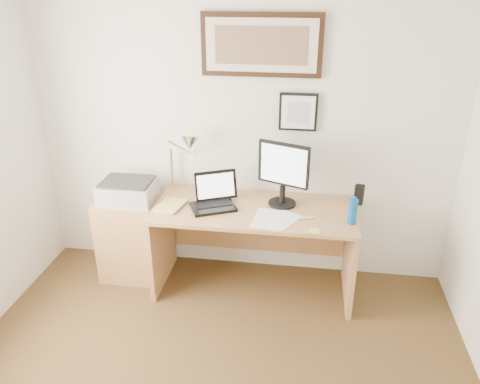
% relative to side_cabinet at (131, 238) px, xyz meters
% --- Properties ---
extents(wall_back, '(3.50, 0.02, 2.50)m').
position_rel_side_cabinet_xyz_m(wall_back, '(0.92, 0.32, 0.89)').
color(wall_back, white).
rests_on(wall_back, ground).
extents(side_cabinet, '(0.50, 0.40, 0.73)m').
position_rel_side_cabinet_xyz_m(side_cabinet, '(0.00, 0.00, 0.00)').
color(side_cabinet, '#AC7948').
rests_on(side_cabinet, floor).
extents(water_bottle, '(0.07, 0.07, 0.19)m').
position_rel_side_cabinet_xyz_m(water_bottle, '(1.82, -0.18, 0.48)').
color(water_bottle, '#0C4EA1').
rests_on(water_bottle, desk).
extents(bottle_cap, '(0.03, 0.03, 0.02)m').
position_rel_side_cabinet_xyz_m(bottle_cap, '(1.82, -0.18, 0.59)').
color(bottle_cap, '#0C4EA1').
rests_on(bottle_cap, water_bottle).
extents(speaker, '(0.09, 0.08, 0.16)m').
position_rel_side_cabinet_xyz_m(speaker, '(1.89, 0.16, 0.47)').
color(speaker, black).
rests_on(speaker, desk).
extents(paper_sheet_a, '(0.27, 0.35, 0.00)m').
position_rel_side_cabinet_xyz_m(paper_sheet_a, '(1.20, -0.21, 0.39)').
color(paper_sheet_a, white).
rests_on(paper_sheet_a, desk).
extents(paper_sheet_b, '(0.33, 0.35, 0.00)m').
position_rel_side_cabinet_xyz_m(paper_sheet_b, '(1.30, -0.20, 0.39)').
color(paper_sheet_b, white).
rests_on(paper_sheet_b, desk).
extents(sticky_pad, '(0.08, 0.08, 0.01)m').
position_rel_side_cabinet_xyz_m(sticky_pad, '(1.54, -0.35, 0.39)').
color(sticky_pad, '#E8D56E').
rests_on(sticky_pad, desk).
extents(marker_pen, '(0.14, 0.06, 0.02)m').
position_rel_side_cabinet_xyz_m(marker_pen, '(1.47, -0.17, 0.39)').
color(marker_pen, white).
rests_on(marker_pen, desk).
extents(book, '(0.24, 0.30, 0.02)m').
position_rel_side_cabinet_xyz_m(book, '(0.31, -0.09, 0.39)').
color(book, '#DCCD67').
rests_on(book, desk).
extents(desk, '(1.60, 0.70, 0.75)m').
position_rel_side_cabinet_xyz_m(desk, '(1.07, 0.04, 0.15)').
color(desk, '#AC7948').
rests_on(desk, floor).
extents(laptop, '(0.41, 0.42, 0.26)m').
position_rel_side_cabinet_xyz_m(laptop, '(0.75, -0.04, 0.44)').
color(laptop, black).
rests_on(laptop, desk).
extents(lcd_monitor, '(0.40, 0.22, 0.52)m').
position_rel_side_cabinet_xyz_m(lcd_monitor, '(1.28, 0.05, 0.68)').
color(lcd_monitor, black).
rests_on(lcd_monitor, desk).
extents(printer, '(0.44, 0.34, 0.18)m').
position_rel_side_cabinet_xyz_m(printer, '(0.02, -0.01, 0.45)').
color(printer, '#A8A8AA').
rests_on(printer, side_cabinet).
extents(desk_lamp, '(0.29, 0.27, 0.53)m').
position_rel_side_cabinet_xyz_m(desk_lamp, '(0.51, 0.13, 0.82)').
color(desk_lamp, silver).
rests_on(desk_lamp, desk).
extents(picture_large, '(0.92, 0.04, 0.47)m').
position_rel_side_cabinet_xyz_m(picture_large, '(1.07, 0.29, 1.59)').
color(picture_large, black).
rests_on(picture_large, wall_back).
extents(picture_small, '(0.30, 0.03, 0.30)m').
position_rel_side_cabinet_xyz_m(picture_small, '(1.37, 0.29, 1.09)').
color(picture_small, black).
rests_on(picture_small, wall_back).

